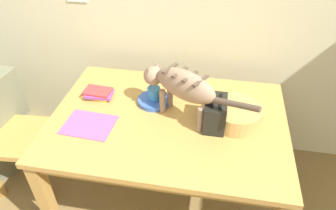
{
  "coord_description": "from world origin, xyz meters",
  "views": [
    {
      "loc": [
        0.2,
        0.06,
        1.94
      ],
      "look_at": [
        -0.05,
        1.44,
        0.85
      ],
      "focal_mm": 33.18,
      "sensor_mm": 36.0,
      "label": 1
    }
  ],
  "objects_px": {
    "wicker_basket": "(236,114)",
    "toaster": "(215,113)",
    "wooden_chair_near": "(16,134)",
    "saucer_bowl": "(154,101)",
    "cat": "(181,85)",
    "coffee_mug": "(154,94)",
    "book_stack": "(98,93)",
    "dining_table": "(168,129)",
    "magazine": "(89,125)"
  },
  "relations": [
    {
      "from": "book_stack",
      "to": "toaster",
      "type": "xyz_separation_m",
      "value": [
        0.75,
        -0.15,
        0.06
      ]
    },
    {
      "from": "wicker_basket",
      "to": "toaster",
      "type": "xyz_separation_m",
      "value": [
        -0.12,
        -0.05,
        0.03
      ]
    },
    {
      "from": "book_stack",
      "to": "saucer_bowl",
      "type": "bearing_deg",
      "value": 0.12
    },
    {
      "from": "cat",
      "to": "toaster",
      "type": "height_order",
      "value": "cat"
    },
    {
      "from": "dining_table",
      "to": "wooden_chair_near",
      "type": "distance_m",
      "value": 1.1
    },
    {
      "from": "saucer_bowl",
      "to": "book_stack",
      "type": "relative_size",
      "value": 1.03
    },
    {
      "from": "coffee_mug",
      "to": "magazine",
      "type": "height_order",
      "value": "coffee_mug"
    },
    {
      "from": "magazine",
      "to": "wicker_basket",
      "type": "distance_m",
      "value": 0.85
    },
    {
      "from": "dining_table",
      "to": "wicker_basket",
      "type": "xyz_separation_m",
      "value": [
        0.39,
        0.04,
        0.14
      ]
    },
    {
      "from": "cat",
      "to": "wooden_chair_near",
      "type": "bearing_deg",
      "value": 121.38
    },
    {
      "from": "magazine",
      "to": "wooden_chair_near",
      "type": "bearing_deg",
      "value": 172.02
    },
    {
      "from": "wicker_basket",
      "to": "book_stack",
      "type": "bearing_deg",
      "value": 173.74
    },
    {
      "from": "dining_table",
      "to": "book_stack",
      "type": "bearing_deg",
      "value": 164.12
    },
    {
      "from": "magazine",
      "to": "cat",
      "type": "bearing_deg",
      "value": 22.69
    },
    {
      "from": "magazine",
      "to": "toaster",
      "type": "relative_size",
      "value": 1.42
    },
    {
      "from": "wicker_basket",
      "to": "saucer_bowl",
      "type": "bearing_deg",
      "value": 169.14
    },
    {
      "from": "saucer_bowl",
      "to": "wooden_chair_near",
      "type": "xyz_separation_m",
      "value": [
        -0.96,
        -0.15,
        -0.31
      ]
    },
    {
      "from": "book_stack",
      "to": "toaster",
      "type": "distance_m",
      "value": 0.77
    },
    {
      "from": "coffee_mug",
      "to": "wooden_chair_near",
      "type": "relative_size",
      "value": 0.13
    },
    {
      "from": "wicker_basket",
      "to": "toaster",
      "type": "distance_m",
      "value": 0.13
    },
    {
      "from": "cat",
      "to": "saucer_bowl",
      "type": "height_order",
      "value": "cat"
    },
    {
      "from": "cat",
      "to": "wooden_chair_near",
      "type": "relative_size",
      "value": 0.7
    },
    {
      "from": "wicker_basket",
      "to": "wooden_chair_near",
      "type": "bearing_deg",
      "value": -177.83
    },
    {
      "from": "dining_table",
      "to": "book_stack",
      "type": "height_order",
      "value": "book_stack"
    },
    {
      "from": "coffee_mug",
      "to": "wicker_basket",
      "type": "height_order",
      "value": "coffee_mug"
    },
    {
      "from": "wicker_basket",
      "to": "toaster",
      "type": "bearing_deg",
      "value": -156.2
    },
    {
      "from": "saucer_bowl",
      "to": "book_stack",
      "type": "bearing_deg",
      "value": -179.88
    },
    {
      "from": "wicker_basket",
      "to": "dining_table",
      "type": "bearing_deg",
      "value": -173.85
    },
    {
      "from": "toaster",
      "to": "wooden_chair_near",
      "type": "relative_size",
      "value": 0.21
    },
    {
      "from": "magazine",
      "to": "toaster",
      "type": "height_order",
      "value": "toaster"
    },
    {
      "from": "saucer_bowl",
      "to": "wooden_chair_near",
      "type": "height_order",
      "value": "wooden_chair_near"
    },
    {
      "from": "book_stack",
      "to": "wicker_basket",
      "type": "distance_m",
      "value": 0.88
    },
    {
      "from": "cat",
      "to": "saucer_bowl",
      "type": "distance_m",
      "value": 0.29
    },
    {
      "from": "cat",
      "to": "book_stack",
      "type": "relative_size",
      "value": 3.31
    },
    {
      "from": "saucer_bowl",
      "to": "coffee_mug",
      "type": "relative_size",
      "value": 1.69
    },
    {
      "from": "saucer_bowl",
      "to": "book_stack",
      "type": "height_order",
      "value": "book_stack"
    },
    {
      "from": "cat",
      "to": "saucer_bowl",
      "type": "xyz_separation_m",
      "value": [
        -0.18,
        0.1,
        -0.2
      ]
    },
    {
      "from": "coffee_mug",
      "to": "book_stack",
      "type": "height_order",
      "value": "coffee_mug"
    },
    {
      "from": "magazine",
      "to": "dining_table",
      "type": "bearing_deg",
      "value": 20.92
    },
    {
      "from": "coffee_mug",
      "to": "cat",
      "type": "bearing_deg",
      "value": -29.25
    },
    {
      "from": "coffee_mug",
      "to": "toaster",
      "type": "bearing_deg",
      "value": -21.35
    },
    {
      "from": "wooden_chair_near",
      "to": "coffee_mug",
      "type": "bearing_deg",
      "value": 94.6
    },
    {
      "from": "cat",
      "to": "toaster",
      "type": "xyz_separation_m",
      "value": [
        0.2,
        -0.05,
        -0.13
      ]
    },
    {
      "from": "coffee_mug",
      "to": "wooden_chair_near",
      "type": "distance_m",
      "value": 1.04
    },
    {
      "from": "dining_table",
      "to": "wicker_basket",
      "type": "height_order",
      "value": "wicker_basket"
    },
    {
      "from": "dining_table",
      "to": "cat",
      "type": "height_order",
      "value": "cat"
    },
    {
      "from": "wicker_basket",
      "to": "wooden_chair_near",
      "type": "xyz_separation_m",
      "value": [
        -1.47,
        -0.06,
        -0.35
      ]
    },
    {
      "from": "dining_table",
      "to": "book_stack",
      "type": "distance_m",
      "value": 0.51
    },
    {
      "from": "dining_table",
      "to": "magazine",
      "type": "distance_m",
      "value": 0.47
    },
    {
      "from": "saucer_bowl",
      "to": "toaster",
      "type": "relative_size",
      "value": 1.03
    }
  ]
}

